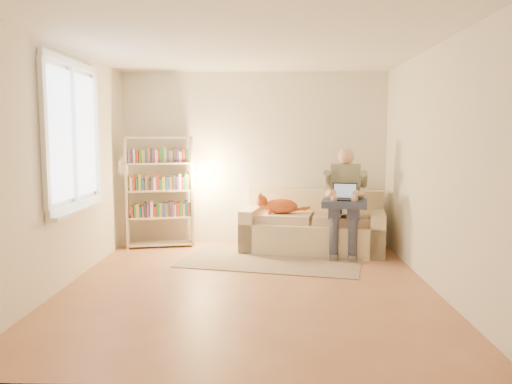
{
  "coord_description": "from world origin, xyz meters",
  "views": [
    {
      "loc": [
        0.23,
        -5.36,
        1.63
      ],
      "look_at": [
        0.06,
        1.0,
        0.92
      ],
      "focal_mm": 35.0,
      "sensor_mm": 36.0,
      "label": 1
    }
  ],
  "objects_px": {
    "person": "(345,195)",
    "laptop": "(346,196)",
    "sofa": "(313,229)",
    "cat": "(278,206)",
    "bookshelf": "(160,186)"
  },
  "relations": [
    {
      "from": "sofa",
      "to": "person",
      "type": "relative_size",
      "value": 1.44
    },
    {
      "from": "sofa",
      "to": "cat",
      "type": "height_order",
      "value": "sofa"
    },
    {
      "from": "laptop",
      "to": "bookshelf",
      "type": "relative_size",
      "value": 0.23
    },
    {
      "from": "person",
      "to": "sofa",
      "type": "bearing_deg",
      "value": 161.26
    },
    {
      "from": "cat",
      "to": "laptop",
      "type": "xyz_separation_m",
      "value": [
        0.9,
        -0.33,
        0.18
      ]
    },
    {
      "from": "sofa",
      "to": "laptop",
      "type": "height_order",
      "value": "laptop"
    },
    {
      "from": "person",
      "to": "laptop",
      "type": "distance_m",
      "value": 0.14
    },
    {
      "from": "cat",
      "to": "bookshelf",
      "type": "height_order",
      "value": "bookshelf"
    },
    {
      "from": "person",
      "to": "laptop",
      "type": "relative_size",
      "value": 3.98
    },
    {
      "from": "cat",
      "to": "laptop",
      "type": "bearing_deg",
      "value": -9.59
    },
    {
      "from": "person",
      "to": "cat",
      "type": "bearing_deg",
      "value": 178.48
    },
    {
      "from": "person",
      "to": "bookshelf",
      "type": "height_order",
      "value": "bookshelf"
    },
    {
      "from": "sofa",
      "to": "laptop",
      "type": "bearing_deg",
      "value": -31.93
    },
    {
      "from": "person",
      "to": "cat",
      "type": "height_order",
      "value": "person"
    },
    {
      "from": "bookshelf",
      "to": "cat",
      "type": "bearing_deg",
      "value": -18.45
    }
  ]
}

